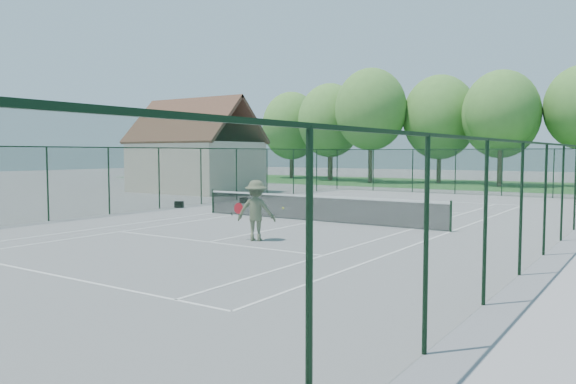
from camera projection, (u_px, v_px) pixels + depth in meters
ground at (316, 221)px, 22.64m from camera, size 140.00×140.00×0.00m
grass_far at (499, 185)px, 47.45m from camera, size 80.00×16.00×0.01m
court_lines at (316, 221)px, 22.64m from camera, size 11.05×23.85×0.01m
tennis_net at (316, 207)px, 22.60m from camera, size 11.08×0.08×1.10m
fence_enclosure at (316, 183)px, 22.53m from camera, size 18.05×36.05×3.02m
utility_building at (195, 148)px, 39.62m from camera, size 8.60×6.27×6.63m
tree_line_far at (501, 114)px, 47.03m from camera, size 39.40×6.40×9.70m
sports_bag_a at (179, 204)px, 28.19m from camera, size 0.47×0.37×0.33m
sports_bag_b at (244, 200)px, 30.77m from camera, size 0.45×0.34×0.31m
tennis_player at (256, 211)px, 17.58m from camera, size 1.66×1.12×1.90m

